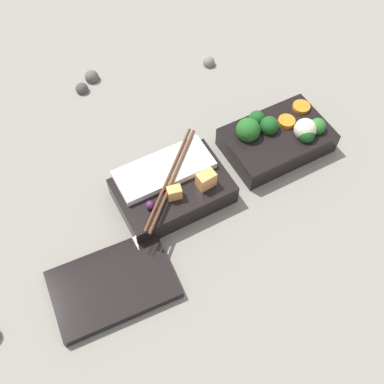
% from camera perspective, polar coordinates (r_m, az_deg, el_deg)
% --- Properties ---
extents(ground_plane, '(3.00, 3.00, 0.00)m').
position_cam_1_polar(ground_plane, '(0.81, 4.98, 2.63)').
color(ground_plane, gray).
extents(bento_tray_vegetable, '(0.19, 0.12, 0.08)m').
position_cam_1_polar(bento_tray_vegetable, '(0.83, 10.77, 6.85)').
color(bento_tray_vegetable, black).
rests_on(bento_tray_vegetable, ground_plane).
extents(bento_tray_rice, '(0.19, 0.15, 0.07)m').
position_cam_1_polar(bento_tray_rice, '(0.76, -2.66, 0.69)').
color(bento_tray_rice, black).
rests_on(bento_tray_rice, ground_plane).
extents(bento_lid, '(0.19, 0.13, 0.02)m').
position_cam_1_polar(bento_lid, '(0.70, -9.97, -11.49)').
color(bento_lid, black).
rests_on(bento_lid, ground_plane).
extents(pebble_0, '(0.03, 0.03, 0.03)m').
position_cam_1_polar(pebble_0, '(0.98, -12.60, 14.07)').
color(pebble_0, '#595651').
rests_on(pebble_0, ground_plane).
extents(pebble_2, '(0.02, 0.02, 0.02)m').
position_cam_1_polar(pebble_2, '(0.99, 2.16, 16.12)').
color(pebble_2, '#7A6B5B').
rests_on(pebble_2, ground_plane).
extents(pebble_3, '(0.03, 0.03, 0.03)m').
position_cam_1_polar(pebble_3, '(0.96, -13.80, 12.60)').
color(pebble_3, '#474442').
rests_on(pebble_3, ground_plane).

